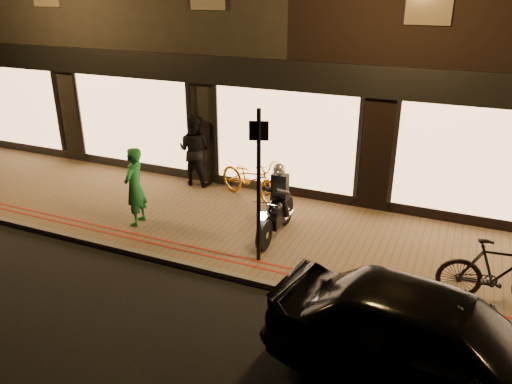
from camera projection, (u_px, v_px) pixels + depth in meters
ground at (209, 275)px, 9.46m from camera, size 90.00×90.00×0.00m
sidewalk at (252, 229)px, 11.13m from camera, size 50.00×4.00×0.12m
kerb_stone at (210, 271)px, 9.48m from camera, size 50.00×0.14×0.12m
red_kerb_lines at (222, 256)px, 9.88m from camera, size 50.00×0.26×0.01m
building_row at (344, 15)px, 15.44m from camera, size 48.00×10.11×8.50m
motorcycle at (277, 209)px, 10.51m from camera, size 0.60×1.94×1.59m
sign_post at (259, 180)px, 9.13m from camera, size 0.34×0.14×3.00m
bicycle_gold at (251, 179)px, 12.35m from camera, size 2.18×1.44×1.08m
bicycle_dark at (499, 273)px, 8.20m from camera, size 2.01×0.79×1.17m
person_green at (135, 187)px, 10.93m from camera, size 0.52×0.70×1.77m
person_dark at (195, 150)px, 13.15m from camera, size 0.93×0.74×1.89m
parked_car at (435, 344)px, 6.49m from camera, size 4.72×2.42×1.54m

